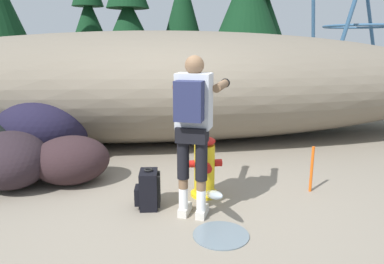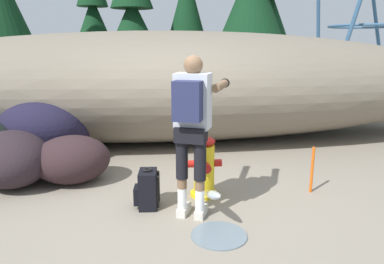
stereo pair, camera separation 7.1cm
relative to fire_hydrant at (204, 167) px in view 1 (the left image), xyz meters
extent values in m
cube|color=gray|center=(-0.27, -0.31, -0.39)|extent=(56.00, 56.00, 0.04)
ellipsoid|color=#756B5B|center=(-0.27, 2.90, 0.68)|extent=(12.71, 3.20, 2.10)
cylinder|color=gold|center=(0.00, 0.00, -0.35)|extent=(0.34, 0.34, 0.04)
cylinder|color=gold|center=(0.00, 0.00, -0.02)|extent=(0.25, 0.25, 0.61)
ellipsoid|color=red|center=(0.00, 0.00, 0.33)|extent=(0.27, 0.27, 0.10)
cylinder|color=red|center=(0.00, 0.00, 0.41)|extent=(0.06, 0.06, 0.05)
cylinder|color=red|center=(-0.17, 0.00, 0.05)|extent=(0.09, 0.09, 0.09)
cylinder|color=red|center=(0.17, 0.00, 0.05)|extent=(0.09, 0.09, 0.09)
cylinder|color=red|center=(0.00, -0.17, 0.05)|extent=(0.11, 0.09, 0.11)
ellipsoid|color=silver|center=(0.00, -0.58, -0.11)|extent=(0.10, 0.86, 0.42)
cylinder|color=slate|center=(0.00, -1.00, -0.36)|extent=(0.56, 0.56, 0.01)
cube|color=beige|center=(-0.30, -0.46, -0.33)|extent=(0.19, 0.28, 0.09)
cylinder|color=white|center=(-0.32, -0.52, -0.16)|extent=(0.10, 0.10, 0.24)
cylinder|color=brown|center=(-0.32, -0.52, 0.02)|extent=(0.10, 0.10, 0.11)
cylinder|color=black|center=(-0.32, -0.52, 0.30)|extent=(0.13, 0.13, 0.44)
cube|color=beige|center=(-0.11, -0.54, -0.33)|extent=(0.19, 0.28, 0.09)
cylinder|color=white|center=(-0.14, -0.60, -0.16)|extent=(0.10, 0.10, 0.24)
cylinder|color=brown|center=(-0.14, -0.60, 0.02)|extent=(0.10, 0.10, 0.11)
cylinder|color=black|center=(-0.14, -0.60, 0.30)|extent=(0.13, 0.13, 0.44)
cube|color=black|center=(-0.23, -0.56, 0.57)|extent=(0.37, 0.31, 0.16)
cube|color=#B7BCC6|center=(-0.20, -0.49, 0.91)|extent=(0.42, 0.36, 0.58)
cube|color=#23284C|center=(-0.28, -0.67, 0.93)|extent=(0.32, 0.25, 0.40)
sphere|color=brown|center=(-0.19, -0.47, 1.27)|extent=(0.20, 0.20, 0.20)
cube|color=black|center=(-0.16, -0.39, 1.28)|extent=(0.15, 0.08, 0.04)
cylinder|color=brown|center=(-0.27, -0.06, 1.03)|extent=(0.30, 0.57, 0.09)
sphere|color=black|center=(-0.16, 0.19, 1.03)|extent=(0.11, 0.11, 0.11)
cylinder|color=brown|center=(0.14, -0.23, 1.03)|extent=(0.30, 0.57, 0.09)
sphere|color=black|center=(0.24, 0.02, 1.03)|extent=(0.11, 0.11, 0.11)
cube|color=black|center=(-0.69, -0.25, -0.15)|extent=(0.22, 0.32, 0.44)
cube|color=black|center=(-0.82, -0.24, -0.22)|extent=(0.08, 0.21, 0.20)
torus|color=black|center=(-0.69, -0.25, 0.09)|extent=(0.10, 0.10, 0.02)
cube|color=black|center=(-0.58, -0.34, -0.15)|extent=(0.03, 0.05, 0.37)
cube|color=black|center=(-0.57, -0.18, -0.15)|extent=(0.03, 0.05, 0.37)
ellipsoid|color=#1D192F|center=(-2.33, 1.80, 0.18)|extent=(1.96, 1.95, 1.11)
ellipsoid|color=black|center=(-2.48, 0.63, 0.00)|extent=(1.44, 1.49, 0.75)
ellipsoid|color=#2D1E21|center=(-1.72, 0.65, -0.04)|extent=(1.14, 0.96, 0.66)
cylinder|color=#47331E|center=(-2.78, 11.33, 0.27)|extent=(0.23, 0.23, 1.28)
cone|color=#0F3319|center=(-2.78, 11.33, 2.11)|extent=(1.90, 1.90, 2.41)
cylinder|color=#47331E|center=(-1.18, 10.00, 0.14)|extent=(0.29, 0.29, 1.03)
cone|color=#0F3319|center=(-1.18, 10.00, 1.91)|extent=(2.43, 2.43, 2.51)
cylinder|color=#47331E|center=(0.97, 11.20, 0.35)|extent=(0.23, 0.23, 1.43)
cone|color=#0F3319|center=(0.97, 11.20, 2.74)|extent=(1.89, 1.89, 3.35)
cylinder|color=#47331E|center=(3.00, 8.75, 0.21)|extent=(0.35, 0.35, 1.17)
cone|color=#0F3319|center=(3.00, 8.75, 2.58)|extent=(2.94, 2.94, 3.56)
cylinder|color=#47331E|center=(4.12, 10.44, 0.16)|extent=(0.29, 0.29, 1.07)
cone|color=#0F3319|center=(4.12, 10.44, 2.22)|extent=(2.46, 2.46, 3.06)
cylinder|color=#386089|center=(10.07, 12.34, 2.20)|extent=(1.03, 1.03, 5.18)
cylinder|color=#386089|center=(7.18, 12.34, 2.20)|extent=(1.03, 1.03, 5.18)
cylinder|color=#386089|center=(7.18, 9.45, 2.20)|extent=(1.03, 1.03, 5.18)
torus|color=#386089|center=(8.63, 10.90, 2.20)|extent=(3.10, 3.10, 0.10)
cylinder|color=#E55914|center=(1.38, -0.06, -0.07)|extent=(0.04, 0.04, 0.60)
camera|label=1|loc=(-0.72, -4.18, 1.49)|focal=33.90mm
camera|label=2|loc=(-0.65, -4.19, 1.49)|focal=33.90mm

